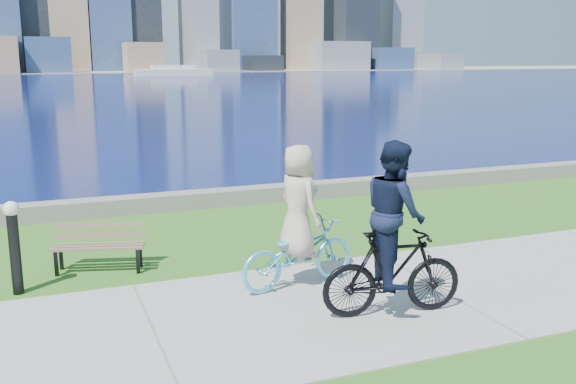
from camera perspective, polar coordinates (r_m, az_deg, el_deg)
name	(u,v)px	position (r m, az deg, el deg)	size (l,w,h in m)	color
ground	(440,290)	(9.39, 13.33, -8.51)	(320.00, 320.00, 0.00)	#295B18
concrete_path	(440,290)	(9.38, 13.33, -8.46)	(80.00, 3.50, 0.02)	gray
seawall	(283,193)	(14.64, -0.47, -0.05)	(90.00, 0.50, 0.35)	slate
bay_water	(81,84)	(79.41, -17.92, 9.15)	(320.00, 131.00, 0.01)	#0C164D
far_shore	(61,72)	(137.31, -19.56, 10.05)	(320.00, 30.00, 0.12)	gray
ferry_far	(173,71)	(107.25, -10.15, 10.52)	(12.30, 3.52, 1.67)	silver
park_bench	(99,243)	(10.27, -16.44, -4.34)	(1.45, 0.82, 0.71)	black
bollard_lamp	(14,241)	(9.56, -23.18, -4.06)	(0.21, 0.21, 1.32)	black
cyclist_woman	(298,235)	(9.05, 0.91, -3.80)	(0.98, 1.92, 2.03)	#62C6EF
cyclist_man	(394,243)	(8.11, 9.36, -4.52)	(0.81, 1.88, 2.23)	black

